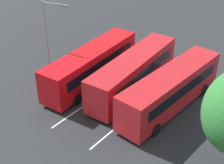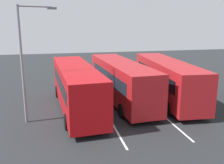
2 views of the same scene
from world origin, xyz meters
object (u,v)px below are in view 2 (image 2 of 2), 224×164
(bus_center_left, at_px, (121,80))
(bus_far_left, at_px, (167,79))
(pedestrian, at_px, (127,72))
(bus_center_right, at_px, (76,86))
(street_lamp, at_px, (25,57))

(bus_center_left, bearing_deg, bus_far_left, -98.92)
(pedestrian, bearing_deg, bus_far_left, 40.68)
(bus_center_left, bearing_deg, bus_center_right, 103.43)
(bus_center_right, distance_m, street_lamp, 4.37)
(bus_center_right, xyz_separation_m, pedestrian, (8.09, -6.24, -0.76))
(bus_far_left, relative_size, street_lamp, 1.53)
(pedestrian, height_order, street_lamp, street_lamp)
(bus_far_left, height_order, bus_center_right, same)
(bus_center_right, relative_size, pedestrian, 6.57)
(bus_far_left, bearing_deg, bus_center_left, 88.89)
(bus_far_left, height_order, street_lamp, street_lamp)
(bus_center_right, bearing_deg, bus_far_left, -87.69)
(bus_center_left, bearing_deg, street_lamp, 109.75)
(street_lamp, bearing_deg, bus_far_left, -3.53)
(bus_center_left, xyz_separation_m, bus_center_right, (-1.12, 3.68, 0.00))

